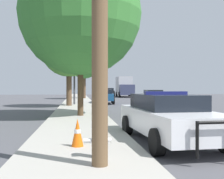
{
  "coord_description": "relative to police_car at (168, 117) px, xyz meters",
  "views": [
    {
      "loc": [
        -5.19,
        -7.62,
        1.62
      ],
      "look_at": [
        -1.72,
        20.35,
        1.39
      ],
      "focal_mm": 45.0,
      "sensor_mm": 36.0,
      "label": 1
    }
  ],
  "objects": [
    {
      "name": "car_background_midblock",
      "position": [
        -0.0,
        19.34,
        -0.01
      ],
      "size": [
        2.13,
        4.09,
        1.38
      ],
      "rotation": [
        0.0,
        0.0,
        -0.08
      ],
      "color": "navy",
      "rests_on": "ground_plane"
    },
    {
      "name": "traffic_cone",
      "position": [
        -2.66,
        -0.92,
        -0.27
      ],
      "size": [
        0.3,
        0.3,
        0.7
      ],
      "color": "orange",
      "rests_on": "sidewalk_left"
    },
    {
      "name": "tree_sidewalk_near",
      "position": [
        -2.5,
        6.79,
        4.67
      ],
      "size": [
        6.38,
        6.38,
        8.48
      ],
      "color": "#4C3823",
      "rests_on": "sidewalk_left"
    },
    {
      "name": "police_car",
      "position": [
        0.0,
        0.0,
        0.0
      ],
      "size": [
        2.23,
        5.07,
        1.49
      ],
      "rotation": [
        0.0,
        0.0,
        3.2
      ],
      "color": "white",
      "rests_on": "ground_plane"
    },
    {
      "name": "box_truck",
      "position": [
        5.13,
        38.17,
        1.0
      ],
      "size": [
        2.76,
        8.05,
        3.36
      ],
      "rotation": [
        0.0,
        0.0,
        3.09
      ],
      "color": "#333856",
      "rests_on": "ground_plane"
    },
    {
      "name": "car_background_distant",
      "position": [
        3.37,
        44.63,
        0.02
      ],
      "size": [
        2.05,
        4.67,
        1.46
      ],
      "rotation": [
        0.0,
        0.0,
        -0.05
      ],
      "color": "#474C51",
      "rests_on": "ground_plane"
    },
    {
      "name": "car_background_oncoming",
      "position": [
        5.18,
        20.31,
        -0.03
      ],
      "size": [
        2.09,
        4.42,
        1.34
      ],
      "rotation": [
        0.0,
        0.0,
        3.11
      ],
      "color": "#474C51",
      "rests_on": "ground_plane"
    },
    {
      "name": "fire_hydrant",
      "position": [
        -2.24,
        -2.07,
        -0.22
      ],
      "size": [
        0.59,
        0.26,
        0.76
      ],
      "color": "white",
      "rests_on": "sidewalk_left"
    },
    {
      "name": "tree_sidewalk_mid",
      "position": [
        -3.33,
        14.93,
        3.97
      ],
      "size": [
        4.56,
        4.56,
        6.89
      ],
      "color": "brown",
      "rests_on": "sidewalk_left"
    },
    {
      "name": "sidewalk_left",
      "position": [
        -2.58,
        -0.39,
        -0.69
      ],
      "size": [
        3.0,
        110.0,
        0.13
      ],
      "color": "#ADA89E",
      "rests_on": "ground_plane"
    },
    {
      "name": "traffic_light",
      "position": [
        -1.55,
        16.62,
        3.12
      ],
      "size": [
        3.56,
        0.35,
        5.32
      ],
      "color": "#424247",
      "rests_on": "sidewalk_left"
    },
    {
      "name": "tree_sidewalk_far",
      "position": [
        -1.69,
        30.16,
        4.12
      ],
      "size": [
        4.22,
        4.22,
        6.88
      ],
      "color": "brown",
      "rests_on": "sidewalk_left"
    }
  ]
}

